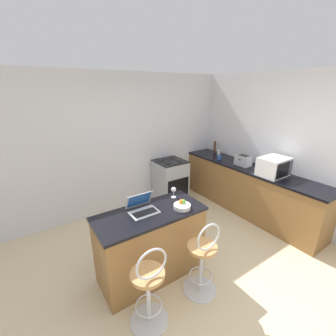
{
  "coord_description": "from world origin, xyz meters",
  "views": [
    {
      "loc": [
        -1.59,
        -1.51,
        2.31
      ],
      "look_at": [
        0.43,
        1.51,
        1.02
      ],
      "focal_mm": 24.0,
      "sensor_mm": 36.0,
      "label": 1
    }
  ],
  "objects_px": {
    "stove_range": "(170,182)",
    "toaster": "(243,160)",
    "wine_glass_tall": "(174,190)",
    "mug_blue": "(219,157)",
    "bar_stool_near": "(149,289)",
    "microwave": "(274,167)",
    "laptop": "(142,207)",
    "pepper_mill": "(215,147)",
    "mug_white": "(219,152)",
    "fruit_bowl": "(182,205)",
    "bar_stool_far": "(202,260)"
  },
  "relations": [
    {
      "from": "mug_blue",
      "to": "stove_range",
      "type": "bearing_deg",
      "value": 151.53
    },
    {
      "from": "laptop",
      "to": "pepper_mill",
      "type": "height_order",
      "value": "pepper_mill"
    },
    {
      "from": "microwave",
      "to": "mug_blue",
      "type": "xyz_separation_m",
      "value": [
        -0.1,
        1.14,
        -0.11
      ]
    },
    {
      "from": "bar_stool_near",
      "to": "fruit_bowl",
      "type": "height_order",
      "value": "fruit_bowl"
    },
    {
      "from": "stove_range",
      "to": "mug_blue",
      "type": "bearing_deg",
      "value": -28.47
    },
    {
      "from": "mug_blue",
      "to": "pepper_mill",
      "type": "bearing_deg",
      "value": 56.12
    },
    {
      "from": "microwave",
      "to": "stove_range",
      "type": "bearing_deg",
      "value": 121.32
    },
    {
      "from": "bar_stool_far",
      "to": "mug_blue",
      "type": "xyz_separation_m",
      "value": [
        1.88,
        1.61,
        0.51
      ]
    },
    {
      "from": "laptop",
      "to": "stove_range",
      "type": "distance_m",
      "value": 2.07
    },
    {
      "from": "pepper_mill",
      "to": "laptop",
      "type": "bearing_deg",
      "value": -151.73
    },
    {
      "from": "laptop",
      "to": "mug_white",
      "type": "xyz_separation_m",
      "value": [
        2.58,
        1.25,
        -0.01
      ]
    },
    {
      "from": "mug_blue",
      "to": "mug_white",
      "type": "bearing_deg",
      "value": 45.51
    },
    {
      "from": "microwave",
      "to": "mug_white",
      "type": "relative_size",
      "value": 5.3
    },
    {
      "from": "toaster",
      "to": "stove_range",
      "type": "xyz_separation_m",
      "value": [
        -1.0,
        1.0,
        -0.56
      ]
    },
    {
      "from": "fruit_bowl",
      "to": "mug_white",
      "type": "xyz_separation_m",
      "value": [
        2.14,
        1.47,
        0.01
      ]
    },
    {
      "from": "toaster",
      "to": "mug_white",
      "type": "xyz_separation_m",
      "value": [
        0.19,
        0.81,
        -0.05
      ]
    },
    {
      "from": "bar_stool_near",
      "to": "pepper_mill",
      "type": "relative_size",
      "value": 3.56
    },
    {
      "from": "fruit_bowl",
      "to": "wine_glass_tall",
      "type": "relative_size",
      "value": 1.42
    },
    {
      "from": "bar_stool_far",
      "to": "laptop",
      "type": "xyz_separation_m",
      "value": [
        -0.41,
        0.65,
        0.52
      ]
    },
    {
      "from": "stove_range",
      "to": "toaster",
      "type": "bearing_deg",
      "value": -45.2
    },
    {
      "from": "microwave",
      "to": "laptop",
      "type": "bearing_deg",
      "value": 175.58
    },
    {
      "from": "bar_stool_far",
      "to": "fruit_bowl",
      "type": "relative_size",
      "value": 4.66
    },
    {
      "from": "mug_white",
      "to": "stove_range",
      "type": "bearing_deg",
      "value": 170.7
    },
    {
      "from": "bar_stool_near",
      "to": "laptop",
      "type": "xyz_separation_m",
      "value": [
        0.29,
        0.65,
        0.52
      ]
    },
    {
      "from": "bar_stool_near",
      "to": "mug_blue",
      "type": "relative_size",
      "value": 10.77
    },
    {
      "from": "stove_range",
      "to": "pepper_mill",
      "type": "bearing_deg",
      "value": -2.75
    },
    {
      "from": "toaster",
      "to": "pepper_mill",
      "type": "relative_size",
      "value": 1.01
    },
    {
      "from": "stove_range",
      "to": "fruit_bowl",
      "type": "distance_m",
      "value": 1.98
    },
    {
      "from": "stove_range",
      "to": "mug_white",
      "type": "xyz_separation_m",
      "value": [
        1.18,
        -0.19,
        0.5
      ]
    },
    {
      "from": "bar_stool_near",
      "to": "fruit_bowl",
      "type": "bearing_deg",
      "value": 30.82
    },
    {
      "from": "laptop",
      "to": "fruit_bowl",
      "type": "distance_m",
      "value": 0.49
    },
    {
      "from": "stove_range",
      "to": "mug_blue",
      "type": "distance_m",
      "value": 1.13
    },
    {
      "from": "laptop",
      "to": "microwave",
      "type": "height_order",
      "value": "microwave"
    },
    {
      "from": "stove_range",
      "to": "mug_blue",
      "type": "relative_size",
      "value": 10.19
    },
    {
      "from": "bar_stool_near",
      "to": "wine_glass_tall",
      "type": "distance_m",
      "value": 1.23
    },
    {
      "from": "laptop",
      "to": "mug_blue",
      "type": "distance_m",
      "value": 2.48
    },
    {
      "from": "microwave",
      "to": "mug_white",
      "type": "height_order",
      "value": "microwave"
    },
    {
      "from": "wine_glass_tall",
      "to": "mug_blue",
      "type": "bearing_deg",
      "value": 26.27
    },
    {
      "from": "stove_range",
      "to": "wine_glass_tall",
      "type": "xyz_separation_m",
      "value": [
        -0.88,
        -1.36,
        0.56
      ]
    },
    {
      "from": "mug_white",
      "to": "fruit_bowl",
      "type": "bearing_deg",
      "value": -145.58
    },
    {
      "from": "stove_range",
      "to": "wine_glass_tall",
      "type": "bearing_deg",
      "value": -122.79
    },
    {
      "from": "laptop",
      "to": "fruit_bowl",
      "type": "height_order",
      "value": "laptop"
    },
    {
      "from": "bar_stool_far",
      "to": "laptop",
      "type": "distance_m",
      "value": 0.93
    },
    {
      "from": "bar_stool_near",
      "to": "mug_white",
      "type": "height_order",
      "value": "mug_white"
    },
    {
      "from": "bar_stool_near",
      "to": "mug_white",
      "type": "relative_size",
      "value": 10.66
    },
    {
      "from": "microwave",
      "to": "mug_blue",
      "type": "distance_m",
      "value": 1.15
    },
    {
      "from": "laptop",
      "to": "bar_stool_near",
      "type": "bearing_deg",
      "value": -113.91
    },
    {
      "from": "mug_white",
      "to": "mug_blue",
      "type": "relative_size",
      "value": 1.01
    },
    {
      "from": "fruit_bowl",
      "to": "laptop",
      "type": "bearing_deg",
      "value": 153.87
    },
    {
      "from": "fruit_bowl",
      "to": "wine_glass_tall",
      "type": "height_order",
      "value": "wine_glass_tall"
    }
  ]
}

